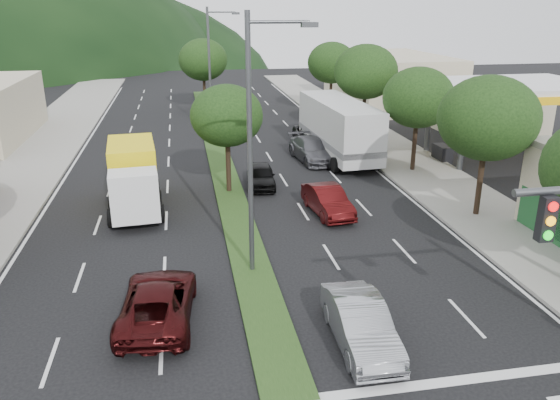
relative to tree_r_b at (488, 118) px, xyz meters
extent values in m
cube|color=gray|center=(0.50, 13.00, -4.96)|extent=(5.00, 90.00, 0.15)
cube|color=gray|center=(-25.00, 13.00, -4.96)|extent=(6.00, 90.00, 0.15)
cube|color=#1C3714|center=(-12.00, 16.00, -4.98)|extent=(1.60, 56.00, 0.12)
cube|color=black|center=(-6.60, -13.65, 0.66)|extent=(0.35, 0.25, 1.05)
cube|color=silver|center=(7.00, 10.00, -0.04)|extent=(12.00, 8.00, 0.50)
cube|color=yellow|center=(7.00, 10.00, -0.39)|extent=(12.20, 8.20, 0.50)
cylinder|color=#47494C|center=(3.00, 7.50, -2.74)|extent=(0.36, 0.36, 4.60)
cylinder|color=#47494C|center=(3.00, 12.50, -2.74)|extent=(0.36, 0.36, 4.60)
cylinder|color=#47494C|center=(11.00, 12.50, -2.74)|extent=(0.36, 0.36, 4.60)
cube|color=black|center=(3.00, 10.00, -4.49)|extent=(0.80, 1.60, 1.10)
cube|color=black|center=(11.00, 10.00, -4.49)|extent=(0.80, 1.60, 1.10)
cube|color=beige|center=(7.50, 32.00, -2.44)|extent=(10.00, 16.00, 5.20)
cylinder|color=black|center=(0.00, 0.00, -2.98)|extent=(0.28, 0.28, 3.81)
ellipsoid|color=black|center=(0.00, 0.00, 0.01)|extent=(4.80, 4.80, 4.08)
cylinder|color=black|center=(0.00, 8.00, -3.09)|extent=(0.28, 0.28, 3.58)
ellipsoid|color=black|center=(0.00, 8.00, -0.28)|extent=(4.40, 4.40, 3.74)
cylinder|color=black|center=(0.00, 18.00, -2.93)|extent=(0.28, 0.28, 3.92)
ellipsoid|color=black|center=(0.00, 18.00, 0.15)|extent=(5.00, 5.00, 4.25)
cylinder|color=black|center=(0.00, 28.00, -3.04)|extent=(0.28, 0.28, 3.70)
ellipsoid|color=black|center=(0.00, 28.00, -0.13)|extent=(4.60, 4.60, 3.91)
cylinder|color=black|center=(-12.00, 6.00, -3.24)|extent=(0.28, 0.28, 3.36)
ellipsoid|color=black|center=(-12.00, 6.00, -0.60)|extent=(4.00, 4.00, 3.40)
cylinder|color=black|center=(-12.00, 32.00, -3.01)|extent=(0.28, 0.28, 3.81)
ellipsoid|color=black|center=(-12.00, 32.00, -0.02)|extent=(4.80, 4.80, 4.08)
cylinder|color=#47494C|center=(-12.00, -4.00, -0.04)|extent=(0.20, 0.20, 10.00)
cylinder|color=#47494C|center=(-10.90, -4.00, 4.56)|extent=(2.20, 0.12, 0.12)
cube|color=#47494C|center=(-9.80, -4.00, 4.46)|extent=(0.60, 0.25, 0.18)
cylinder|color=#47494C|center=(-12.00, 21.00, -0.04)|extent=(0.20, 0.20, 10.00)
cylinder|color=#47494C|center=(-10.90, 21.00, 4.56)|extent=(2.20, 0.12, 0.12)
cube|color=#47494C|center=(-9.80, 21.00, 4.46)|extent=(0.60, 0.25, 0.18)
imported|color=#97999E|center=(-9.30, -9.56, -4.30)|extent=(1.63, 4.51, 1.48)
imported|color=#330B0B|center=(-15.61, -6.96, -4.33)|extent=(2.81, 5.29, 1.42)
imported|color=black|center=(-10.03, 6.75, -4.37)|extent=(1.92, 4.03, 1.33)
imported|color=#525358|center=(-5.75, 11.75, -4.27)|extent=(2.75, 5.51, 1.54)
imported|color=#420B0B|center=(-7.33, 1.73, -4.33)|extent=(1.95, 4.44, 1.42)
imported|color=black|center=(-4.81, 16.75, -4.38)|extent=(2.65, 4.90, 1.31)
imported|color=#49484D|center=(-10.21, 21.75, -4.37)|extent=(1.86, 4.03, 1.34)
cube|color=silver|center=(-16.85, 1.54, -3.40)|extent=(2.36, 1.82, 2.35)
cube|color=yellow|center=(-17.17, 5.31, -3.30)|extent=(2.70, 4.48, 3.17)
cube|color=black|center=(-17.10, 4.49, -4.58)|extent=(2.53, 6.08, 0.31)
cylinder|color=black|center=(-15.72, 2.06, -4.58)|extent=(0.38, 0.94, 0.92)
cylinder|color=black|center=(-18.06, 1.87, -4.58)|extent=(0.38, 0.94, 0.92)
cylinder|color=black|center=(-15.90, 4.29, -4.58)|extent=(0.38, 0.94, 0.92)
cylinder|color=black|center=(-18.25, 4.09, -4.58)|extent=(0.38, 0.94, 0.92)
cylinder|color=black|center=(-16.07, 6.30, -4.58)|extent=(0.38, 0.94, 0.92)
cylinder|color=black|center=(-18.42, 6.11, -4.58)|extent=(0.38, 0.94, 0.92)
cube|color=#BBBBBB|center=(-3.74, 12.40, -2.82)|extent=(3.37, 10.38, 3.42)
cube|color=slate|center=(-3.74, 12.40, -3.67)|extent=(3.43, 10.38, 0.40)
cylinder|color=black|center=(-5.37, 16.42, -4.52)|extent=(0.45, 1.04, 1.02)
cylinder|color=black|center=(-2.52, 16.56, -4.52)|extent=(0.45, 1.04, 1.02)
cylinder|color=black|center=(-5.30, 15.19, -4.52)|extent=(0.45, 1.04, 1.02)
cylinder|color=black|center=(-2.46, 15.33, -4.52)|extent=(0.45, 1.04, 1.02)
cylinder|color=black|center=(-4.97, 8.64, -4.52)|extent=(0.45, 1.04, 1.02)
cylinder|color=black|center=(-2.13, 8.78, -4.52)|extent=(0.45, 1.04, 1.02)
camera|label=1|loc=(-14.44, -23.64, 5.15)|focal=35.00mm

